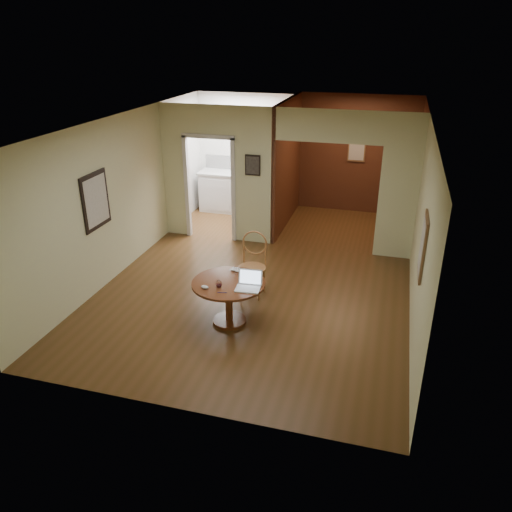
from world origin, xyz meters
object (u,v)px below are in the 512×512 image
(chair, at_px, (253,260))
(closed_laptop, at_px, (239,272))
(dining_table, at_px, (229,293))
(open_laptop, at_px, (249,283))

(chair, relative_size, closed_laptop, 3.42)
(dining_table, bearing_deg, open_laptop, -12.31)
(open_laptop, bearing_deg, chair, 98.12)
(chair, bearing_deg, closed_laptop, -93.79)
(open_laptop, distance_m, closed_laptop, 0.50)
(open_laptop, xyz_separation_m, closed_laptop, (-0.27, 0.41, -0.05))
(closed_laptop, bearing_deg, chair, 94.04)
(chair, xyz_separation_m, open_laptop, (0.24, -1.03, 0.14))
(chair, bearing_deg, dining_table, -95.89)
(open_laptop, bearing_deg, dining_table, 162.83)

